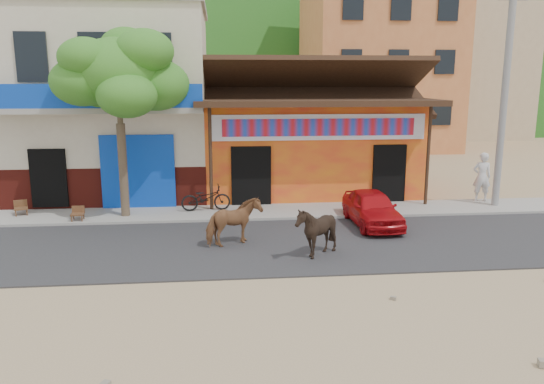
{
  "coord_description": "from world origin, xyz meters",
  "views": [
    {
      "loc": [
        -1.49,
        -11.43,
        4.48
      ],
      "look_at": [
        -0.05,
        3.0,
        1.4
      ],
      "focal_mm": 35.0,
      "sensor_mm": 36.0,
      "label": 1
    }
  ],
  "objects_px": {
    "red_car": "(372,208)",
    "cow_tan": "(234,222)",
    "cafe_chair_right": "(20,202)",
    "cafe_chair_left": "(77,208)",
    "pedestrian": "(482,177)",
    "cow_dark": "(316,231)",
    "tree": "(120,124)",
    "scooter": "(206,198)",
    "utility_pole": "(505,90)"
  },
  "relations": [
    {
      "from": "cow_dark",
      "to": "cafe_chair_right",
      "type": "height_order",
      "value": "cow_dark"
    },
    {
      "from": "pedestrian",
      "to": "cafe_chair_left",
      "type": "bearing_deg",
      "value": 15.53
    },
    {
      "from": "scooter",
      "to": "cafe_chair_right",
      "type": "height_order",
      "value": "cafe_chair_right"
    },
    {
      "from": "cafe_chair_left",
      "to": "cow_dark",
      "type": "bearing_deg",
      "value": -33.02
    },
    {
      "from": "cow_dark",
      "to": "tree",
      "type": "bearing_deg",
      "value": -127.72
    },
    {
      "from": "cafe_chair_left",
      "to": "cafe_chair_right",
      "type": "xyz_separation_m",
      "value": [
        -2.03,
        0.91,
        0.03
      ]
    },
    {
      "from": "utility_pole",
      "to": "cow_dark",
      "type": "relative_size",
      "value": 5.93
    },
    {
      "from": "tree",
      "to": "cow_dark",
      "type": "xyz_separation_m",
      "value": [
        5.51,
        -4.46,
        -2.41
      ]
    },
    {
      "from": "cow_dark",
      "to": "cafe_chair_right",
      "type": "bearing_deg",
      "value": -117.33
    },
    {
      "from": "utility_pole",
      "to": "pedestrian",
      "type": "bearing_deg",
      "value": 105.95
    },
    {
      "from": "utility_pole",
      "to": "cow_dark",
      "type": "height_order",
      "value": "utility_pole"
    },
    {
      "from": "cafe_chair_left",
      "to": "cafe_chair_right",
      "type": "bearing_deg",
      "value": 152.57
    },
    {
      "from": "red_car",
      "to": "cow_tan",
      "type": "bearing_deg",
      "value": -160.89
    },
    {
      "from": "cow_tan",
      "to": "cafe_chair_left",
      "type": "xyz_separation_m",
      "value": [
        -4.85,
        2.78,
        -0.15
      ]
    },
    {
      "from": "scooter",
      "to": "utility_pole",
      "type": "bearing_deg",
      "value": -96.91
    },
    {
      "from": "cow_tan",
      "to": "scooter",
      "type": "bearing_deg",
      "value": -15.76
    },
    {
      "from": "tree",
      "to": "cow_tan",
      "type": "relative_size",
      "value": 3.93
    },
    {
      "from": "cafe_chair_left",
      "to": "cafe_chair_right",
      "type": "height_order",
      "value": "cafe_chair_right"
    },
    {
      "from": "utility_pole",
      "to": "pedestrian",
      "type": "distance_m",
      "value": 3.19
    },
    {
      "from": "cafe_chair_left",
      "to": "pedestrian",
      "type": "bearing_deg",
      "value": 2.48
    },
    {
      "from": "tree",
      "to": "utility_pole",
      "type": "distance_m",
      "value": 12.84
    },
    {
      "from": "pedestrian",
      "to": "cafe_chair_right",
      "type": "height_order",
      "value": "pedestrian"
    },
    {
      "from": "red_car",
      "to": "cow_dark",
      "type": "bearing_deg",
      "value": -130.51
    },
    {
      "from": "scooter",
      "to": "pedestrian",
      "type": "distance_m",
      "value": 10.01
    },
    {
      "from": "tree",
      "to": "cafe_chair_left",
      "type": "xyz_separation_m",
      "value": [
        -1.4,
        -0.5,
        -2.59
      ]
    },
    {
      "from": "tree",
      "to": "utility_pole",
      "type": "bearing_deg",
      "value": 0.9
    },
    {
      "from": "red_car",
      "to": "cafe_chair_right",
      "type": "relative_size",
      "value": 3.63
    },
    {
      "from": "cow_dark",
      "to": "scooter",
      "type": "xyz_separation_m",
      "value": [
        -2.9,
        4.87,
        -0.16
      ]
    },
    {
      "from": "red_car",
      "to": "cafe_chair_left",
      "type": "height_order",
      "value": "red_car"
    },
    {
      "from": "cow_dark",
      "to": "scooter",
      "type": "height_order",
      "value": "cow_dark"
    },
    {
      "from": "cafe_chair_left",
      "to": "red_car",
      "type": "bearing_deg",
      "value": -10.43
    },
    {
      "from": "red_car",
      "to": "tree",
      "type": "bearing_deg",
      "value": 166.5
    },
    {
      "from": "red_car",
      "to": "pedestrian",
      "type": "height_order",
      "value": "pedestrian"
    },
    {
      "from": "scooter",
      "to": "cafe_chair_right",
      "type": "distance_m",
      "value": 6.04
    },
    {
      "from": "cow_tan",
      "to": "cafe_chair_right",
      "type": "bearing_deg",
      "value": 33.22
    },
    {
      "from": "utility_pole",
      "to": "cow_tan",
      "type": "relative_size",
      "value": 5.24
    },
    {
      "from": "tree",
      "to": "pedestrian",
      "type": "relative_size",
      "value": 3.35
    },
    {
      "from": "scooter",
      "to": "cafe_chair_right",
      "type": "xyz_separation_m",
      "value": [
        -6.04,
        -0.0,
        0.01
      ]
    },
    {
      "from": "red_car",
      "to": "utility_pole",
      "type": "bearing_deg",
      "value": 18.86
    },
    {
      "from": "scooter",
      "to": "pedestrian",
      "type": "xyz_separation_m",
      "value": [
        9.99,
        0.49,
        0.46
      ]
    },
    {
      "from": "cow_tan",
      "to": "red_car",
      "type": "bearing_deg",
      "value": -97.97
    },
    {
      "from": "red_car",
      "to": "pedestrian",
      "type": "bearing_deg",
      "value": 26.5
    },
    {
      "from": "red_car",
      "to": "scooter",
      "type": "bearing_deg",
      "value": 156.67
    },
    {
      "from": "cafe_chair_right",
      "to": "scooter",
      "type": "bearing_deg",
      "value": -20.74
    },
    {
      "from": "red_car",
      "to": "cafe_chair_right",
      "type": "height_order",
      "value": "red_car"
    },
    {
      "from": "utility_pole",
      "to": "cow_tan",
      "type": "xyz_separation_m",
      "value": [
        -9.35,
        -3.48,
        -3.44
      ]
    },
    {
      "from": "cow_tan",
      "to": "cafe_chair_left",
      "type": "height_order",
      "value": "cow_tan"
    },
    {
      "from": "cow_dark",
      "to": "pedestrian",
      "type": "distance_m",
      "value": 8.89
    },
    {
      "from": "cow_dark",
      "to": "pedestrian",
      "type": "relative_size",
      "value": 0.75
    },
    {
      "from": "tree",
      "to": "cafe_chair_left",
      "type": "bearing_deg",
      "value": -160.35
    }
  ]
}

